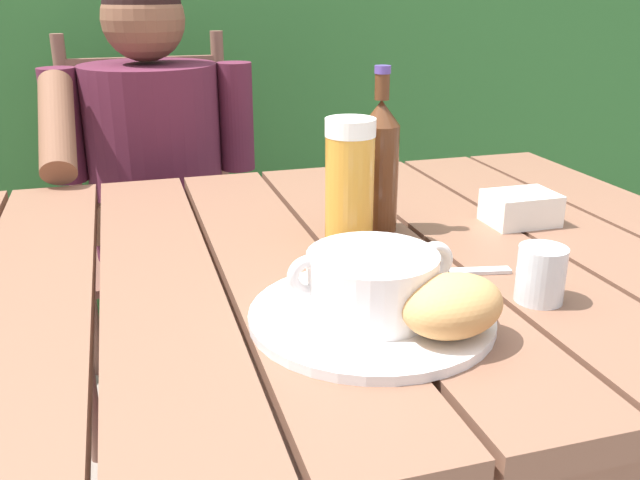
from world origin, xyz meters
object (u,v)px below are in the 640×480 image
(chair_near_diner, at_px, (159,236))
(table_knife, at_px, (445,271))
(bread_roll, at_px, (452,306))
(butter_tub, at_px, (521,208))
(person_eating, at_px, (157,183))
(beer_bottle, at_px, (380,164))
(soup_bowl, at_px, (372,281))
(water_glass_small, at_px, (541,274))
(serving_plate, at_px, (371,316))
(beer_glass, at_px, (350,183))

(chair_near_diner, bearing_deg, table_knife, -72.51)
(bread_roll, distance_m, butter_tub, 0.45)
(chair_near_diner, height_order, person_eating, person_eating)
(beer_bottle, distance_m, table_knife, 0.23)
(butter_tub, bearing_deg, chair_near_diner, 121.52)
(soup_bowl, distance_m, water_glass_small, 0.22)
(chair_near_diner, relative_size, water_glass_small, 14.37)
(serving_plate, bearing_deg, beer_glass, 77.10)
(beer_bottle, distance_m, butter_tub, 0.26)
(soup_bowl, xyz_separation_m, bread_roll, (0.07, -0.08, -0.00))
(water_glass_small, distance_m, table_knife, 0.14)
(butter_tub, bearing_deg, table_knife, -143.14)
(soup_bowl, bearing_deg, table_knife, 34.59)
(chair_near_diner, height_order, beer_glass, chair_near_diner)
(beer_glass, bearing_deg, serving_plate, -102.90)
(person_eating, bearing_deg, beer_bottle, -64.22)
(chair_near_diner, xyz_separation_m, bread_roll, (0.25, -1.24, 0.32))
(chair_near_diner, relative_size, soup_bowl, 5.03)
(bread_roll, bearing_deg, serving_plate, 130.60)
(person_eating, bearing_deg, serving_plate, -78.76)
(person_eating, bearing_deg, beer_glass, -70.54)
(person_eating, distance_m, serving_plate, 0.98)
(beer_glass, xyz_separation_m, table_knife, (0.09, -0.15, -0.09))
(soup_bowl, relative_size, table_knife, 1.34)
(beer_bottle, xyz_separation_m, table_knife, (0.02, -0.20, -0.11))
(beer_bottle, relative_size, table_knife, 1.72)
(beer_bottle, xyz_separation_m, butter_tub, (0.24, -0.04, -0.08))
(chair_near_diner, bearing_deg, water_glass_small, -70.72)
(soup_bowl, bearing_deg, person_eating, 101.24)
(soup_bowl, height_order, bread_roll, soup_bowl)
(serving_plate, height_order, water_glass_small, water_glass_small)
(soup_bowl, bearing_deg, butter_tub, 35.96)
(chair_near_diner, relative_size, serving_plate, 3.52)
(beer_glass, distance_m, water_glass_small, 0.32)
(soup_bowl, height_order, butter_tub, soup_bowl)
(bread_roll, relative_size, table_knife, 0.94)
(serving_plate, distance_m, butter_tub, 0.45)
(beer_bottle, height_order, table_knife, beer_bottle)
(beer_bottle, relative_size, butter_tub, 2.32)
(serving_plate, bearing_deg, beer_bottle, 67.55)
(chair_near_diner, bearing_deg, soup_bowl, -80.85)
(chair_near_diner, relative_size, beer_bottle, 3.93)
(table_knife, bearing_deg, soup_bowl, -145.41)
(person_eating, height_order, soup_bowl, person_eating)
(bread_roll, relative_size, butter_tub, 1.27)
(bread_roll, relative_size, water_glass_small, 2.00)
(table_knife, bearing_deg, serving_plate, -145.41)
(bread_roll, bearing_deg, chair_near_diner, 101.52)
(butter_tub, bearing_deg, water_glass_small, -117.49)
(beer_glass, xyz_separation_m, beer_bottle, (0.07, 0.05, 0.01))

